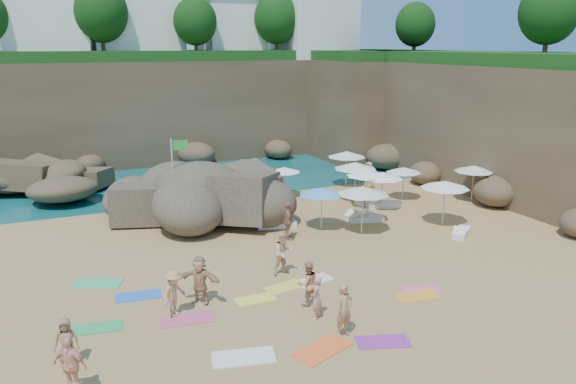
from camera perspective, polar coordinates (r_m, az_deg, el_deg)
name	(u,v)px	position (r m, az deg, el deg)	size (l,w,h in m)	color
ground	(275,254)	(25.79, -1.30, -6.33)	(120.00, 120.00, 0.00)	tan
seawater	(148,147)	(53.79, -13.99, 4.41)	(120.00, 120.00, 0.00)	#0C4751
cliff_back	(181,109)	(48.79, -10.84, 8.31)	(44.00, 8.00, 8.00)	brown
cliff_right	(480,122)	(41.75, 18.89, 6.72)	(8.00, 30.00, 8.00)	brown
cliff_corner	(364,107)	(50.01, 7.73, 8.59)	(10.00, 12.00, 8.00)	brown
rock_promontory	(15,196)	(39.30, -25.97, -0.41)	(12.00, 7.00, 2.00)	brown
clifftop_buildings	(186,20)	(49.55, -10.36, 16.82)	(28.48, 9.48, 7.00)	white
clifftop_trees	(231,17)	(44.05, -5.85, 17.28)	(35.60, 23.82, 4.40)	#11380F
rock_outcrop	(208,220)	(30.98, -8.10, -2.81)	(8.18, 6.14, 3.27)	brown
flag_pole	(175,170)	(29.99, -11.37, 2.24)	(0.89, 0.16, 4.58)	silver
parasol_0	(284,170)	(34.77, -0.36, 2.29)	(2.03, 2.03, 1.92)	silver
parasol_1	(368,173)	(32.62, 8.08, 1.94)	(2.44, 2.44, 2.31)	silver
parasol_2	(347,154)	(37.59, 5.98, 3.84)	(2.53, 2.53, 2.39)	silver
parasol_3	(474,169)	(35.48, 18.38, 2.27)	(2.37, 2.37, 2.24)	silver
parasol_4	(495,174)	(35.76, 20.31, 1.71)	(2.03, 2.03, 1.92)	silver
parasol_5	(355,166)	(33.91, 6.86, 2.67)	(2.57, 2.57, 2.43)	silver
parasol_6	(369,191)	(30.08, 8.19, 0.06)	(1.98, 1.98, 1.87)	silver
parasol_7	(383,175)	(32.46, 9.58, 1.68)	(2.35, 2.35, 2.22)	silver
parasol_8	(404,170)	(34.94, 11.68, 2.20)	(2.14, 2.14, 2.03)	silver
parasol_9	(363,190)	(28.17, 7.62, 0.16)	(2.58, 2.58, 2.44)	silver
parasol_10	(322,191)	(28.58, 3.46, 0.09)	(2.36, 2.36, 2.23)	silver
parasol_11	(445,185)	(30.33, 15.67, 0.73)	(2.54, 2.54, 2.41)	silver
lounger_0	(369,202)	(33.98, 8.20, -1.01)	(1.65, 0.55, 0.26)	silver
lounger_1	(277,224)	(29.39, -1.14, -3.32)	(2.03, 0.68, 0.32)	white
lounger_2	(358,216)	(31.22, 7.13, -2.39)	(1.68, 0.56, 0.26)	white
lounger_3	(366,219)	(30.65, 7.93, -2.71)	(1.86, 0.62, 0.29)	silver
lounger_4	(385,205)	(33.43, 9.78, -1.28)	(2.04, 0.68, 0.32)	silver
lounger_5	(462,232)	(29.54, 17.24, -3.95)	(1.77, 0.59, 0.28)	silver
towel_1	(187,319)	(20.35, -10.22, -12.58)	(1.84, 0.92, 0.03)	#CF5076
towel_2	(322,349)	(18.31, 3.47, -15.66)	(1.94, 0.97, 0.03)	orange
towel_3	(97,328)	(20.52, -18.79, -12.94)	(1.64, 0.82, 0.03)	green
towel_4	(285,287)	(22.45, -0.27, -9.62)	(1.61, 0.81, 0.03)	yellow
towel_5	(243,357)	(17.94, -4.55, -16.39)	(1.92, 0.96, 0.03)	white
towel_6	(383,342)	(18.94, 9.60, -14.76)	(1.71, 0.86, 0.03)	purple
towel_8	(138,296)	(22.45, -14.97, -10.15)	(1.69, 0.84, 0.03)	blue
towel_9	(421,289)	(22.84, 13.35, -9.60)	(1.52, 0.76, 0.03)	#F35E90
towel_10	(417,296)	(22.26, 12.98, -10.25)	(1.62, 0.81, 0.03)	orange
towel_11	(98,283)	(24.01, -18.77, -8.77)	(1.87, 0.93, 0.03)	#35BC73
towel_12	(255,299)	(21.48, -3.35, -10.83)	(1.49, 0.74, 0.03)	yellow
towel_13	(314,280)	(23.04, 2.62, -8.97)	(1.60, 0.80, 0.03)	white
person_stand_1	(308,283)	(20.73, 2.01, -9.27)	(0.82, 0.64, 1.69)	tan
person_stand_2	(251,201)	(31.04, -3.82, -0.89)	(1.19, 0.49, 1.84)	#F3CA8A
person_stand_3	(288,221)	(27.36, 0.01, -2.97)	(1.11, 0.46, 1.89)	#A16750
person_stand_4	(369,176)	(37.25, 8.18, 1.66)	(0.90, 0.49, 1.85)	tan
person_stand_5	(200,207)	(30.76, -8.94, -1.49)	(1.41, 0.41, 1.53)	tan
person_stand_6	(316,298)	(19.81, 2.91, -10.66)	(0.57, 0.38, 1.57)	#E29580
person_lie_0	(175,310)	(20.55, -11.41, -11.71)	(1.09, 1.69, 0.45)	tan
person_lie_2	(68,358)	(18.68, -21.40, -15.46)	(0.71, 1.45, 0.39)	olive
person_lie_3	(200,297)	(21.34, -8.89, -10.49)	(1.68, 1.81, 0.48)	tan
person_lie_4	(344,330)	(19.01, 5.67, -13.79)	(0.66, 1.81, 0.43)	#A47F52
person_lie_5	(284,267)	(23.50, -0.45, -7.58)	(0.89, 1.83, 0.69)	#E6B182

